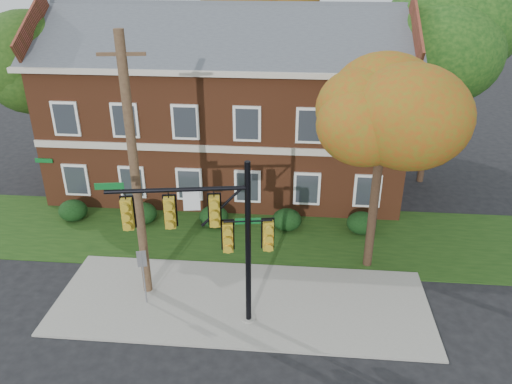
# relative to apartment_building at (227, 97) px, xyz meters

# --- Properties ---
(ground) EXTENTS (120.00, 120.00, 0.00)m
(ground) POSITION_rel_apartment_building_xyz_m (2.00, -11.95, -4.99)
(ground) COLOR black
(ground) RESTS_ON ground
(sidewalk) EXTENTS (14.00, 5.00, 0.08)m
(sidewalk) POSITION_rel_apartment_building_xyz_m (2.00, -10.95, -4.95)
(sidewalk) COLOR gray
(sidewalk) RESTS_ON ground
(grass_strip) EXTENTS (30.00, 6.00, 0.04)m
(grass_strip) POSITION_rel_apartment_building_xyz_m (2.00, -5.95, -4.97)
(grass_strip) COLOR #193811
(grass_strip) RESTS_ON ground
(apartment_building) EXTENTS (18.80, 8.80, 9.74)m
(apartment_building) POSITION_rel_apartment_building_xyz_m (0.00, 0.00, 0.00)
(apartment_building) COLOR brown
(apartment_building) RESTS_ON ground
(hedge_far_left) EXTENTS (1.40, 1.26, 1.05)m
(hedge_far_left) POSITION_rel_apartment_building_xyz_m (-7.00, -5.25, -4.46)
(hedge_far_left) COLOR black
(hedge_far_left) RESTS_ON ground
(hedge_left) EXTENTS (1.40, 1.26, 1.05)m
(hedge_left) POSITION_rel_apartment_building_xyz_m (-3.50, -5.25, -4.46)
(hedge_left) COLOR black
(hedge_left) RESTS_ON ground
(hedge_center) EXTENTS (1.40, 1.26, 1.05)m
(hedge_center) POSITION_rel_apartment_building_xyz_m (0.00, -5.25, -4.46)
(hedge_center) COLOR black
(hedge_center) RESTS_ON ground
(hedge_right) EXTENTS (1.40, 1.26, 1.05)m
(hedge_right) POSITION_rel_apartment_building_xyz_m (3.50, -5.25, -4.46)
(hedge_right) COLOR black
(hedge_right) RESTS_ON ground
(hedge_far_right) EXTENTS (1.40, 1.26, 1.05)m
(hedge_far_right) POSITION_rel_apartment_building_xyz_m (7.00, -5.25, -4.46)
(hedge_far_right) COLOR black
(hedge_far_right) RESTS_ON ground
(tree_near_right) EXTENTS (4.50, 4.25, 8.58)m
(tree_near_right) POSITION_rel_apartment_building_xyz_m (7.22, -8.09, 1.68)
(tree_near_right) COLOR black
(tree_near_right) RESTS_ON ground
(tree_left_rear) EXTENTS (5.40, 5.10, 8.88)m
(tree_left_rear) POSITION_rel_apartment_building_xyz_m (-9.73, -1.12, 1.69)
(tree_left_rear) COLOR black
(tree_left_rear) RESTS_ON ground
(tree_right_rear) EXTENTS (6.30, 5.95, 10.62)m
(tree_right_rear) POSITION_rel_apartment_building_xyz_m (11.31, 0.86, 3.13)
(tree_right_rear) COLOR black
(tree_right_rear) RESTS_ON ground
(tree_far_rear) EXTENTS (6.84, 6.46, 11.52)m
(tree_far_rear) POSITION_rel_apartment_building_xyz_m (1.34, 7.84, 3.86)
(tree_far_rear) COLOR black
(tree_far_rear) RESTS_ON ground
(traffic_signal) EXTENTS (5.50, 1.05, 6.19)m
(traffic_signal) POSITION_rel_apartment_building_xyz_m (1.27, -12.15, -1.14)
(traffic_signal) COLOR gray
(traffic_signal) RESTS_ON ground
(utility_pole) EXTENTS (1.53, 0.37, 9.86)m
(utility_pole) POSITION_rel_apartment_building_xyz_m (-1.72, -10.57, 0.01)
(utility_pole) COLOR #442E1F
(utility_pole) RESTS_ON ground
(sign_post) EXTENTS (0.34, 0.14, 2.33)m
(sign_post) POSITION_rel_apartment_building_xyz_m (-1.56, -11.33, -3.40)
(sign_post) COLOR slate
(sign_post) RESTS_ON ground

